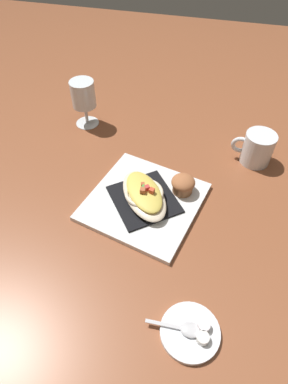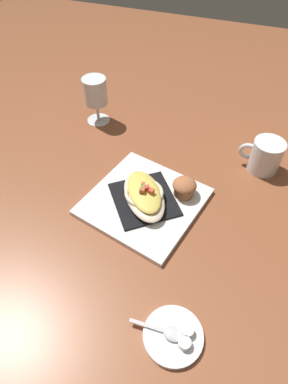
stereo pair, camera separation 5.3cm
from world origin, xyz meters
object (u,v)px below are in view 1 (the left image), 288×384
square_plate (144,201)px  stemmed_glass (83,97)px  gratin_dish (144,194)px  coffee_mug (257,150)px  creamer_cup_0 (203,338)px  spoon (188,329)px  muffin (183,184)px  creamer_saucer (190,332)px  creamer_cup_1 (204,326)px

square_plate → stemmed_glass: 0.41m
gratin_dish → coffee_mug: size_ratio=1.70×
stemmed_glass → creamer_cup_0: bearing=37.5°
stemmed_glass → spoon: (0.58, 0.43, -0.08)m
muffin → creamer_saucer: muffin is taller
coffee_mug → stemmed_glass: stemmed_glass is taller
square_plate → stemmed_glass: stemmed_glass is taller
square_plate → creamer_cup_0: 0.36m
creamer_cup_1 → gratin_dish: bearing=-146.3°
creamer_cup_0 → creamer_cup_1: size_ratio=1.00×
coffee_mug → spoon: coffee_mug is taller
muffin → creamer_cup_0: bearing=15.4°
spoon → creamer_cup_1: creamer_cup_1 is taller
creamer_cup_0 → creamer_saucer: bearing=-113.2°
gratin_dish → muffin: (-0.05, 0.09, 0.00)m
square_plate → gratin_dish: bearing=55.8°
muffin → creamer_saucer: 0.36m
gratin_dish → coffee_mug: 0.36m
stemmed_glass → creamer_saucer: (0.58, 0.43, -0.09)m
stemmed_glass → creamer_cup_1: 0.74m
coffee_mug → stemmed_glass: size_ratio=0.79×
gratin_dish → stemmed_glass: bearing=-137.4°
creamer_saucer → coffee_mug: bearing=168.8°
gratin_dish → creamer_cup_1: (0.28, 0.19, -0.02)m
creamer_cup_1 → stemmed_glass: bearing=-141.5°
muffin → creamer_cup_0: muffin is taller
square_plate → creamer_cup_0: bearing=31.8°
square_plate → gratin_dish: (0.00, 0.00, 0.03)m
creamer_cup_0 → spoon: bearing=-109.4°
creamer_cup_1 → spoon: bearing=-65.4°
muffin → coffee_mug: (-0.18, 0.18, 0.00)m
stemmed_glass → spoon: bearing=36.2°
creamer_saucer → creamer_cup_0: creamer_cup_0 is taller
creamer_saucer → creamer_cup_1: bearing=118.4°
creamer_cup_0 → muffin: bearing=-164.6°
square_plate → muffin: 0.11m
gratin_dish → muffin: size_ratio=3.26×
spoon → creamer_cup_1: bearing=114.6°
coffee_mug → stemmed_glass: bearing=-95.6°
gratin_dish → spoon: gratin_dish is taller
gratin_dish → stemmed_glass: size_ratio=1.34×
gratin_dish → creamer_saucer: (0.29, 0.17, -0.03)m
gratin_dish → coffee_mug: (-0.24, 0.27, 0.00)m
muffin → coffee_mug: bearing=135.4°
gratin_dish → coffee_mug: bearing=131.3°
square_plate → coffee_mug: (-0.24, 0.27, 0.03)m
creamer_cup_1 → coffee_mug: bearing=171.0°
square_plate → gratin_dish: size_ratio=1.35×
creamer_saucer → creamer_cup_1: (-0.01, 0.02, 0.01)m
muffin → creamer_cup_1: bearing=16.2°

